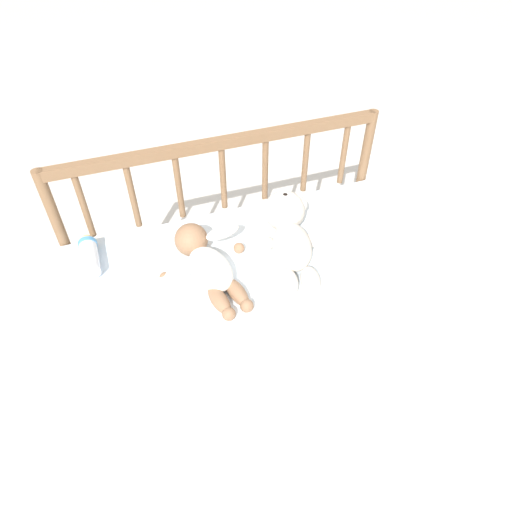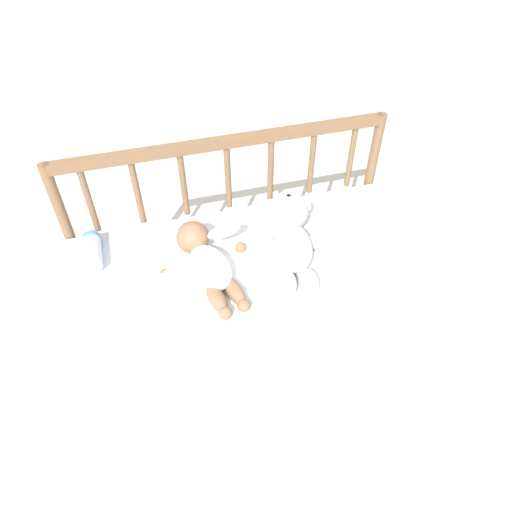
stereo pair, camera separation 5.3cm
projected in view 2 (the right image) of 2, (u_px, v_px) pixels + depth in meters
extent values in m
plane|color=silver|center=(256.00, 360.00, 1.80)|extent=(12.00, 12.00, 0.00)
cube|color=silver|center=(256.00, 320.00, 1.62)|extent=(1.18, 0.66, 0.51)
cylinder|color=brown|center=(78.00, 258.00, 1.65)|extent=(0.04, 0.04, 0.79)
cylinder|color=brown|center=(364.00, 203.00, 1.88)|extent=(0.04, 0.04, 0.79)
cube|color=brown|center=(226.00, 142.00, 1.50)|extent=(1.14, 0.03, 0.04)
cylinder|color=brown|center=(89.00, 201.00, 1.51)|extent=(0.02, 0.02, 0.25)
cylinder|color=brown|center=(137.00, 193.00, 1.54)|extent=(0.02, 0.02, 0.25)
cylinder|color=brown|center=(184.00, 185.00, 1.57)|extent=(0.02, 0.02, 0.25)
cylinder|color=brown|center=(228.00, 178.00, 1.60)|extent=(0.02, 0.02, 0.25)
cylinder|color=brown|center=(271.00, 171.00, 1.64)|extent=(0.02, 0.02, 0.25)
cylinder|color=brown|center=(312.00, 164.00, 1.67)|extent=(0.02, 0.02, 0.25)
cylinder|color=brown|center=(351.00, 157.00, 1.70)|extent=(0.02, 0.02, 0.25)
cube|color=white|center=(254.00, 266.00, 1.46)|extent=(0.78, 0.52, 0.01)
ellipsoid|color=silver|center=(293.00, 247.00, 1.45)|extent=(0.17, 0.23, 0.10)
sphere|color=silver|center=(288.00, 212.00, 1.55)|extent=(0.14, 0.14, 0.14)
sphere|color=beige|center=(288.00, 203.00, 1.52)|extent=(0.06, 0.06, 0.06)
sphere|color=black|center=(289.00, 197.00, 1.50)|extent=(0.02, 0.02, 0.02)
sphere|color=silver|center=(270.00, 207.00, 1.56)|extent=(0.06, 0.06, 0.06)
sphere|color=silver|center=(303.00, 206.00, 1.57)|extent=(0.06, 0.06, 0.06)
ellipsoid|color=silver|center=(262.00, 244.00, 1.50)|extent=(0.10, 0.07, 0.05)
ellipsoid|color=silver|center=(319.00, 242.00, 1.50)|extent=(0.10, 0.07, 0.05)
ellipsoid|color=silver|center=(287.00, 283.00, 1.37)|extent=(0.08, 0.11, 0.06)
ellipsoid|color=silver|center=(309.00, 282.00, 1.37)|extent=(0.08, 0.11, 0.06)
ellipsoid|color=white|center=(210.00, 267.00, 1.40)|extent=(0.15, 0.22, 0.08)
sphere|color=#936B4C|center=(193.00, 237.00, 1.48)|extent=(0.11, 0.11, 0.11)
ellipsoid|color=white|center=(177.00, 272.00, 1.41)|extent=(0.12, 0.06, 0.04)
ellipsoid|color=white|center=(224.00, 231.00, 1.47)|extent=(0.12, 0.06, 0.04)
sphere|color=#936B4C|center=(165.00, 274.00, 1.41)|extent=(0.04, 0.04, 0.04)
sphere|color=#936B4C|center=(240.00, 247.00, 1.49)|extent=(0.04, 0.04, 0.04)
ellipsoid|color=#936B4C|center=(217.00, 298.00, 1.33)|extent=(0.07, 0.12, 0.05)
ellipsoid|color=#936B4C|center=(235.00, 291.00, 1.35)|extent=(0.07, 0.12, 0.05)
sphere|color=#936B4C|center=(225.00, 313.00, 1.30)|extent=(0.04, 0.04, 0.04)
sphere|color=#936B4C|center=(244.00, 305.00, 1.32)|extent=(0.04, 0.04, 0.04)
cylinder|color=white|center=(92.00, 252.00, 1.47)|extent=(0.06, 0.13, 0.06)
cylinder|color=#4C99D8|center=(92.00, 239.00, 1.51)|extent=(0.06, 0.02, 0.06)
sphere|color=#EAC67F|center=(91.00, 235.00, 1.53)|extent=(0.04, 0.04, 0.04)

